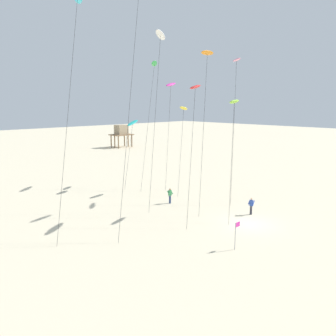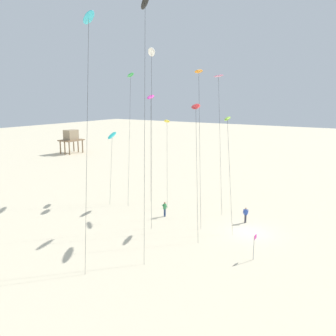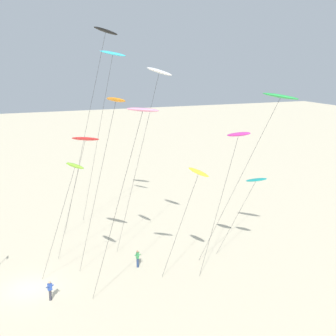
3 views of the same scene
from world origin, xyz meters
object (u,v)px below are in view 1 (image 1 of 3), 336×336
Objects in this scene: kite_pink at (237,62)px; marker_flag at (237,230)px; kite_flyer_nearest at (251,206)px; stilt_house at (121,132)px; kite_white at (160,36)px; kite_flyer_middle at (170,195)px; kite_magenta at (171,85)px; kite_red at (195,88)px; kite_yellow at (184,109)px; kite_green at (154,65)px; kite_teal at (133,123)px; kite_lime at (234,102)px; kite_orange at (207,54)px.

marker_flag is at bearing -143.49° from kite_pink.
stilt_house is at bearing 66.22° from kite_flyer_nearest.
kite_white is 16.92m from kite_flyer_middle.
marker_flag is at bearing -121.57° from kite_magenta.
kite_pink reaches higher than kite_red.
kite_yellow reaches higher than stilt_house.
kite_yellow is 1.91× the size of stilt_house.
kite_green reaches higher than kite_teal.
stilt_house is (22.75, 51.63, 2.99)m from kite_flyer_nearest.
kite_yellow is at bearing 30.88° from kite_flyer_middle.
kite_red is 12.64m from kite_flyer_nearest.
kite_teal is at bearing 72.15° from kite_white.
kite_flyer_middle is at bearing -120.73° from stilt_house.
kite_magenta reaches higher than kite_lime.
kite_green is 1.46× the size of kite_lime.
kite_white is (-5.13, -1.39, 7.61)m from kite_yellow.
kite_pink is at bearing -63.13° from kite_yellow.
kite_pink is at bearing 48.36° from kite_flyer_nearest.
kite_pink is 21.70m from marker_flag.
kite_orange is at bearing 92.47° from kite_lime.
kite_green is 0.89× the size of kite_white.
kite_magenta is (5.93, 4.42, -4.66)m from kite_white.
stilt_house is at bearing 65.21° from kite_lime.
kite_orange is at bearing -111.79° from kite_magenta.
kite_pink is 7.54× the size of marker_flag.
kite_pink is (1.73, -12.06, -0.46)m from kite_green.
kite_flyer_nearest is at bearing -90.62° from kite_teal.
marker_flag is at bearing -112.18° from kite_flyer_middle.
kite_red is 0.79× the size of kite_orange.
kite_white is at bearing -121.41° from stilt_house.
marker_flag is (-10.57, -15.46, -8.58)m from kite_yellow.
kite_yellow is 7.63m from kite_teal.
kite_flyer_nearest is (3.86, -4.10, -11.31)m from kite_red.
kite_green is 1.03× the size of kite_pink.
kite_red is at bearing 62.70° from marker_flag.
kite_flyer_middle is at bearing 78.38° from kite_red.
kite_white is (1.38, 6.21, 5.48)m from kite_red.
kite_orange is 9.65× the size of kite_flyer_nearest.
kite_teal is (2.69, 8.35, -9.55)m from kite_white.
kite_teal is at bearing 74.39° from kite_red.
kite_lime is 5.35× the size of marker_flag.
kite_orange reaches higher than kite_flyer_nearest.
kite_yellow is 9.28m from kite_white.
kite_yellow is at bearing 116.87° from kite_pink.
kite_teal is 16.43m from kite_lime.
kite_lime reaches higher than kite_flyer_nearest.
marker_flag is (-11.36, -18.49, -11.54)m from kite_magenta.
kite_flyer_nearest is 1.00× the size of kite_flyer_middle.
kite_orange reaches higher than kite_red.
marker_flag is at bearing -142.03° from kite_lime.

